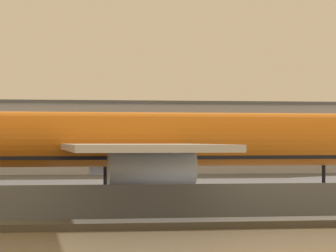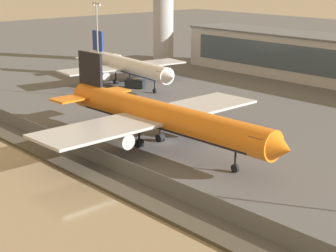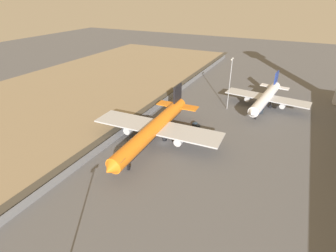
% 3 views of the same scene
% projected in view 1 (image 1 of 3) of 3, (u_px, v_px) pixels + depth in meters
% --- Properties ---
extents(ground_plane, '(500.00, 500.00, 0.00)m').
position_uv_depth(ground_plane, '(120.00, 204.00, 73.59)').
color(ground_plane, '#565659').
extents(shoreline_seawall, '(320.00, 3.00, 0.50)m').
position_uv_depth(shoreline_seawall, '(144.00, 224.00, 53.30)').
color(shoreline_seawall, '#474238').
rests_on(shoreline_seawall, ground).
extents(perimeter_fence, '(280.00, 0.10, 2.69)m').
position_uv_depth(perimeter_fence, '(137.00, 203.00, 57.77)').
color(perimeter_fence, slate).
rests_on(perimeter_fence, ground).
extents(cargo_jet_orange, '(54.16, 46.58, 15.12)m').
position_uv_depth(cargo_jet_orange, '(136.00, 142.00, 71.33)').
color(cargo_jet_orange, orange).
rests_on(cargo_jet_orange, ground).
extents(terminal_building, '(119.39, 15.98, 12.87)m').
position_uv_depth(terminal_building, '(81.00, 137.00, 144.59)').
color(terminal_building, '#B2B2B7').
rests_on(terminal_building, ground).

